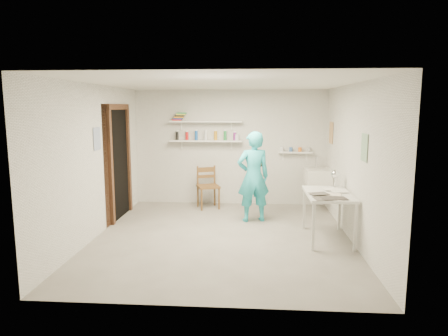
# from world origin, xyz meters

# --- Properties ---
(floor) EXTENTS (4.00, 4.50, 0.02)m
(floor) POSITION_xyz_m (0.00, 0.00, -0.01)
(floor) COLOR slate
(floor) RESTS_ON ground
(ceiling) EXTENTS (4.00, 4.50, 0.02)m
(ceiling) POSITION_xyz_m (0.00, 0.00, 2.41)
(ceiling) COLOR silver
(ceiling) RESTS_ON wall_back
(wall_back) EXTENTS (4.00, 0.02, 2.40)m
(wall_back) POSITION_xyz_m (0.00, 2.26, 1.20)
(wall_back) COLOR silver
(wall_back) RESTS_ON ground
(wall_front) EXTENTS (4.00, 0.02, 2.40)m
(wall_front) POSITION_xyz_m (0.00, -2.26, 1.20)
(wall_front) COLOR silver
(wall_front) RESTS_ON ground
(wall_left) EXTENTS (0.02, 4.50, 2.40)m
(wall_left) POSITION_xyz_m (-2.01, 0.00, 1.20)
(wall_left) COLOR silver
(wall_left) RESTS_ON ground
(wall_right) EXTENTS (0.02, 4.50, 2.40)m
(wall_right) POSITION_xyz_m (2.01, 0.00, 1.20)
(wall_right) COLOR silver
(wall_right) RESTS_ON ground
(doorway_recess) EXTENTS (0.02, 0.90, 2.00)m
(doorway_recess) POSITION_xyz_m (-1.99, 1.05, 1.00)
(doorway_recess) COLOR black
(doorway_recess) RESTS_ON wall_left
(corridor_box) EXTENTS (1.40, 1.50, 2.10)m
(corridor_box) POSITION_xyz_m (-2.70, 1.05, 1.05)
(corridor_box) COLOR brown
(corridor_box) RESTS_ON ground
(door_lintel) EXTENTS (0.06, 1.05, 0.10)m
(door_lintel) POSITION_xyz_m (-1.97, 1.05, 2.05)
(door_lintel) COLOR brown
(door_lintel) RESTS_ON wall_left
(door_jamb_near) EXTENTS (0.06, 0.10, 2.00)m
(door_jamb_near) POSITION_xyz_m (-1.97, 0.55, 1.00)
(door_jamb_near) COLOR brown
(door_jamb_near) RESTS_ON ground
(door_jamb_far) EXTENTS (0.06, 0.10, 2.00)m
(door_jamb_far) POSITION_xyz_m (-1.97, 1.55, 1.00)
(door_jamb_far) COLOR brown
(door_jamb_far) RESTS_ON ground
(shelf_lower) EXTENTS (1.50, 0.22, 0.03)m
(shelf_lower) POSITION_xyz_m (-0.50, 2.13, 1.35)
(shelf_lower) COLOR white
(shelf_lower) RESTS_ON wall_back
(shelf_upper) EXTENTS (1.50, 0.22, 0.03)m
(shelf_upper) POSITION_xyz_m (-0.50, 2.13, 1.75)
(shelf_upper) COLOR white
(shelf_upper) RESTS_ON wall_back
(ledge_shelf) EXTENTS (0.70, 0.14, 0.03)m
(ledge_shelf) POSITION_xyz_m (1.35, 2.17, 1.12)
(ledge_shelf) COLOR white
(ledge_shelf) RESTS_ON wall_back
(poster_left) EXTENTS (0.01, 0.28, 0.36)m
(poster_left) POSITION_xyz_m (-1.99, 0.05, 1.55)
(poster_left) COLOR #334C7F
(poster_left) RESTS_ON wall_left
(poster_right_a) EXTENTS (0.01, 0.34, 0.42)m
(poster_right_a) POSITION_xyz_m (1.99, 1.80, 1.55)
(poster_right_a) COLOR #995933
(poster_right_a) RESTS_ON wall_right
(poster_right_b) EXTENTS (0.01, 0.30, 0.38)m
(poster_right_b) POSITION_xyz_m (1.99, -0.55, 1.50)
(poster_right_b) COLOR #3F724C
(poster_right_b) RESTS_ON wall_right
(belfast_sink) EXTENTS (0.48, 0.60, 0.30)m
(belfast_sink) POSITION_xyz_m (1.75, 1.70, 0.70)
(belfast_sink) COLOR white
(belfast_sink) RESTS_ON wall_right
(man) EXTENTS (0.68, 0.53, 1.63)m
(man) POSITION_xyz_m (0.49, 0.95, 0.81)
(man) COLOR #28BACB
(man) RESTS_ON ground
(wall_clock) EXTENTS (0.29, 0.11, 0.29)m
(wall_clock) POSITION_xyz_m (0.55, 1.16, 1.08)
(wall_clock) COLOR beige
(wall_clock) RESTS_ON man
(wooden_chair) EXTENTS (0.53, 0.52, 0.90)m
(wooden_chair) POSITION_xyz_m (-0.42, 1.81, 0.45)
(wooden_chair) COLOR brown
(wooden_chair) RESTS_ON ground
(work_table) EXTENTS (0.67, 1.11, 0.74)m
(work_table) POSITION_xyz_m (1.64, 0.00, 0.37)
(work_table) COLOR silver
(work_table) RESTS_ON ground
(desk_lamp) EXTENTS (0.14, 0.14, 0.14)m
(desk_lamp) POSITION_xyz_m (1.82, 0.45, 0.96)
(desk_lamp) COLOR white
(desk_lamp) RESTS_ON work_table
(spray_cans) EXTENTS (1.26, 0.06, 0.17)m
(spray_cans) POSITION_xyz_m (-0.50, 2.13, 1.45)
(spray_cans) COLOR black
(spray_cans) RESTS_ON shelf_lower
(book_stack) EXTENTS (0.28, 0.14, 0.17)m
(book_stack) POSITION_xyz_m (-1.05, 2.13, 1.85)
(book_stack) COLOR red
(book_stack) RESTS_ON shelf_upper
(ledge_pots) EXTENTS (0.48, 0.07, 0.09)m
(ledge_pots) POSITION_xyz_m (1.35, 2.17, 1.18)
(ledge_pots) COLOR silver
(ledge_pots) RESTS_ON ledge_shelf
(papers) EXTENTS (0.30, 0.22, 0.03)m
(papers) POSITION_xyz_m (1.64, 0.00, 0.76)
(papers) COLOR silver
(papers) RESTS_ON work_table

